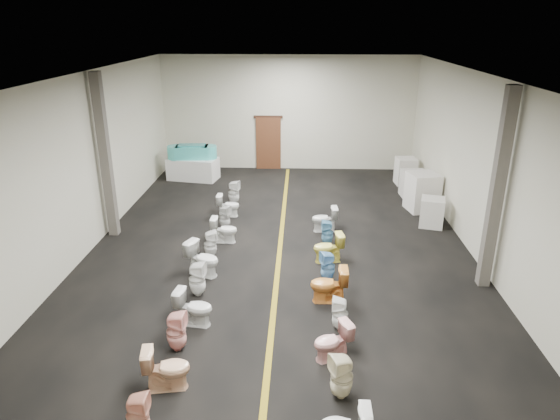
# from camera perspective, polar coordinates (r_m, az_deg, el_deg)

# --- Properties ---
(floor) EXTENTS (16.00, 16.00, 0.00)m
(floor) POSITION_cam_1_polar(r_m,az_deg,el_deg) (13.15, -0.05, -4.81)
(floor) COLOR black
(floor) RESTS_ON ground
(ceiling) EXTENTS (16.00, 16.00, 0.00)m
(ceiling) POSITION_cam_1_polar(r_m,az_deg,el_deg) (11.92, -0.06, 15.09)
(ceiling) COLOR black
(ceiling) RESTS_ON ground
(wall_back) EXTENTS (10.00, 0.00, 10.00)m
(wall_back) POSITION_cam_1_polar(r_m,az_deg,el_deg) (20.15, 0.96, 10.96)
(wall_back) COLOR beige
(wall_back) RESTS_ON ground
(wall_front) EXTENTS (10.00, 0.00, 10.00)m
(wall_front) POSITION_cam_1_polar(r_m,az_deg,el_deg) (5.18, -4.22, -20.70)
(wall_front) COLOR beige
(wall_front) RESTS_ON ground
(wall_left) EXTENTS (0.00, 16.00, 16.00)m
(wall_left) POSITION_cam_1_polar(r_m,az_deg,el_deg) (13.52, -21.81, 4.57)
(wall_left) COLOR beige
(wall_left) RESTS_ON ground
(wall_right) EXTENTS (0.00, 16.00, 16.00)m
(wall_right) POSITION_cam_1_polar(r_m,az_deg,el_deg) (13.13, 22.37, 4.04)
(wall_right) COLOR beige
(wall_right) RESTS_ON ground
(aisle_stripe) EXTENTS (0.12, 15.60, 0.01)m
(aisle_stripe) POSITION_cam_1_polar(r_m,az_deg,el_deg) (13.15, -0.05, -4.80)
(aisle_stripe) COLOR olive
(aisle_stripe) RESTS_ON floor
(back_door) EXTENTS (1.00, 0.10, 2.10)m
(back_door) POSITION_cam_1_polar(r_m,az_deg,el_deg) (20.37, -1.33, 7.62)
(back_door) COLOR #562D19
(back_door) RESTS_ON floor
(door_frame) EXTENTS (1.15, 0.08, 0.10)m
(door_frame) POSITION_cam_1_polar(r_m,az_deg,el_deg) (20.16, -1.35, 10.59)
(door_frame) COLOR #331C11
(door_frame) RESTS_ON back_door
(column_left) EXTENTS (0.25, 0.25, 4.50)m
(column_left) POSITION_cam_1_polar(r_m,az_deg,el_deg) (14.31, -19.34, 5.72)
(column_left) COLOR #59544C
(column_left) RESTS_ON floor
(column_right) EXTENTS (0.25, 0.25, 4.50)m
(column_right) POSITION_cam_1_polar(r_m,az_deg,el_deg) (11.70, 23.54, 1.94)
(column_right) COLOR #59544C
(column_right) RESTS_ON floor
(display_table) EXTENTS (1.98, 1.24, 0.82)m
(display_table) POSITION_cam_1_polar(r_m,az_deg,el_deg) (19.38, -9.89, 4.67)
(display_table) COLOR white
(display_table) RESTS_ON floor
(bathtub) EXTENTS (1.86, 0.73, 0.55)m
(bathtub) POSITION_cam_1_polar(r_m,az_deg,el_deg) (19.21, -10.01, 6.56)
(bathtub) COLOR #42BFB9
(bathtub) RESTS_ON display_table
(appliance_crate_a) EXTENTS (0.81, 0.81, 0.85)m
(appliance_crate_a) POSITION_cam_1_polar(r_m,az_deg,el_deg) (15.31, 16.98, -0.25)
(appliance_crate_a) COLOR silver
(appliance_crate_a) RESTS_ON floor
(appliance_crate_b) EXTENTS (1.05, 1.05, 1.22)m
(appliance_crate_b) POSITION_cam_1_polar(r_m,az_deg,el_deg) (16.46, 15.97, 2.00)
(appliance_crate_b) COLOR silver
(appliance_crate_b) RESTS_ON floor
(appliance_crate_c) EXTENTS (0.85, 0.85, 0.91)m
(appliance_crate_c) POSITION_cam_1_polar(r_m,az_deg,el_deg) (17.72, 15.01, 2.89)
(appliance_crate_c) COLOR beige
(appliance_crate_c) RESTS_ON floor
(appliance_crate_d) EXTENTS (0.74, 0.74, 0.99)m
(appliance_crate_d) POSITION_cam_1_polar(r_m,az_deg,el_deg) (19.06, 14.15, 4.34)
(appliance_crate_d) COLOR white
(appliance_crate_d) RESTS_ON floor
(toilet_left_1) EXTENTS (0.34, 0.33, 0.73)m
(toilet_left_1) POSITION_cam_1_polar(r_m,az_deg,el_deg) (8.02, -15.93, -21.68)
(toilet_left_1) COLOR #EAA085
(toilet_left_1) RESTS_ON floor
(toilet_left_2) EXTENTS (0.82, 0.55, 0.77)m
(toilet_left_2) POSITION_cam_1_polar(r_m,az_deg,el_deg) (8.72, -12.83, -17.23)
(toilet_left_2) COLOR #EFB98F
(toilet_left_2) RESTS_ON floor
(toilet_left_3) EXTENTS (0.39, 0.38, 0.79)m
(toilet_left_3) POSITION_cam_1_polar(r_m,az_deg,el_deg) (9.53, -11.76, -13.42)
(toilet_left_3) COLOR #F9B1A7
(toilet_left_3) RESTS_ON floor
(toilet_left_4) EXTENTS (0.79, 0.52, 0.76)m
(toilet_left_4) POSITION_cam_1_polar(r_m,az_deg,el_deg) (10.19, -9.81, -10.92)
(toilet_left_4) COLOR silver
(toilet_left_4) RESTS_ON floor
(toilet_left_5) EXTENTS (0.41, 0.40, 0.80)m
(toilet_left_5) POSITION_cam_1_polar(r_m,az_deg,el_deg) (11.15, -9.44, -7.79)
(toilet_left_5) COLOR white
(toilet_left_5) RESTS_ON floor
(toilet_left_6) EXTENTS (0.93, 0.75, 0.83)m
(toilet_left_6) POSITION_cam_1_polar(r_m,az_deg,el_deg) (11.99, -8.81, -5.54)
(toilet_left_6) COLOR white
(toilet_left_6) RESTS_ON floor
(toilet_left_7) EXTENTS (0.42, 0.42, 0.71)m
(toilet_left_7) POSITION_cam_1_polar(r_m,az_deg,el_deg) (12.89, -7.97, -3.86)
(toilet_left_7) COLOR white
(toilet_left_7) RESTS_ON floor
(toilet_left_8) EXTENTS (0.71, 0.42, 0.72)m
(toilet_left_8) POSITION_cam_1_polar(r_m,az_deg,el_deg) (13.68, -6.39, -2.26)
(toilet_left_8) COLOR white
(toilet_left_8) RESTS_ON floor
(toilet_left_9) EXTENTS (0.41, 0.41, 0.70)m
(toilet_left_9) POSITION_cam_1_polar(r_m,az_deg,el_deg) (14.57, -6.34, -0.82)
(toilet_left_9) COLOR silver
(toilet_left_9) RESTS_ON floor
(toilet_left_10) EXTENTS (0.70, 0.41, 0.70)m
(toilet_left_10) POSITION_cam_1_polar(r_m,az_deg,el_deg) (15.50, -5.94, 0.53)
(toilet_left_10) COLOR white
(toilet_left_10) RESTS_ON floor
(toilet_left_11) EXTENTS (0.43, 0.43, 0.80)m
(toilet_left_11) POSITION_cam_1_polar(r_m,az_deg,el_deg) (16.49, -5.31, 2.00)
(toilet_left_11) COLOR white
(toilet_left_11) RESTS_ON floor
(toilet_right_2) EXTENTS (0.47, 0.47, 0.80)m
(toilet_right_2) POSITION_cam_1_polar(r_m,az_deg,el_deg) (8.40, 7.06, -18.35)
(toilet_right_2) COLOR #F6EAC5
(toilet_right_2) RESTS_ON floor
(toilet_right_3) EXTENTS (0.80, 0.65, 0.71)m
(toilet_right_3) POSITION_cam_1_polar(r_m,az_deg,el_deg) (9.20, 6.02, -14.74)
(toilet_right_3) COLOR #F2AFA9
(toilet_right_3) RESTS_ON floor
(toilet_right_4) EXTENTS (0.35, 0.34, 0.69)m
(toilet_right_4) POSITION_cam_1_polar(r_m,az_deg,el_deg) (9.98, 6.88, -11.70)
(toilet_right_4) COLOR white
(toilet_right_4) RESTS_ON floor
(toilet_right_5) EXTENTS (0.79, 0.46, 0.81)m
(toilet_right_5) POSITION_cam_1_polar(r_m,az_deg,el_deg) (10.82, 5.60, -8.51)
(toilet_right_5) COLOR orange
(toilet_right_5) RESTS_ON floor
(toilet_right_6) EXTENTS (0.42, 0.42, 0.73)m
(toilet_right_6) POSITION_cam_1_polar(r_m,az_deg,el_deg) (11.67, 5.49, -6.42)
(toilet_right_6) COLOR #73B0E3
(toilet_right_6) RESTS_ON floor
(toilet_right_7) EXTENTS (0.81, 0.55, 0.76)m
(toilet_right_7) POSITION_cam_1_polar(r_m,az_deg,el_deg) (12.55, 5.54, -4.32)
(toilet_right_7) COLOR #F2E35A
(toilet_right_7) RESTS_ON floor
(toilet_right_8) EXTENTS (0.33, 0.32, 0.70)m
(toilet_right_8) POSITION_cam_1_polar(r_m,az_deg,el_deg) (13.49, 5.44, -2.59)
(toilet_right_8) COLOR #66A5CB
(toilet_right_8) RESTS_ON floor
(toilet_right_9) EXTENTS (0.75, 0.47, 0.74)m
(toilet_right_9) POSITION_cam_1_polar(r_m,az_deg,el_deg) (14.35, 5.11, -1.04)
(toilet_right_9) COLOR white
(toilet_right_9) RESTS_ON floor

